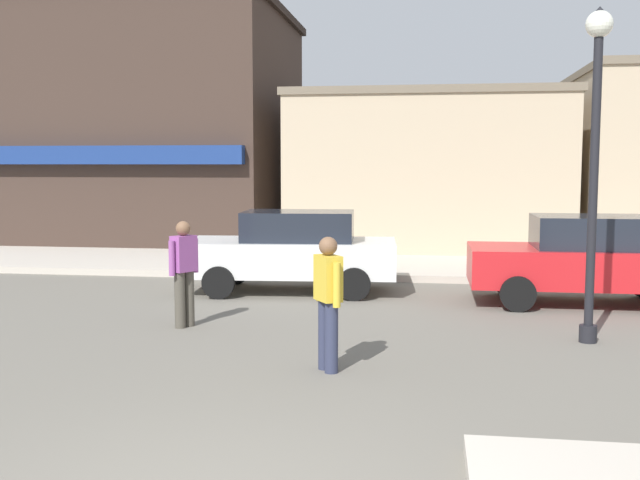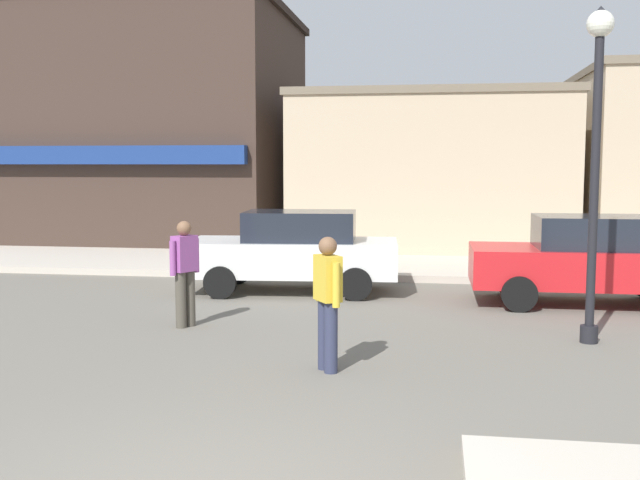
# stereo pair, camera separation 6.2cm
# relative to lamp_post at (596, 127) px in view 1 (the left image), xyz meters

# --- Properties ---
(kerb_far) EXTENTS (80.00, 4.00, 0.15)m
(kerb_far) POSITION_rel_lamp_post_xyz_m (-3.73, 6.88, -2.88)
(kerb_far) COLOR beige
(kerb_far) RESTS_ON ground
(lamp_post) EXTENTS (0.36, 0.36, 4.54)m
(lamp_post) POSITION_rel_lamp_post_xyz_m (0.00, 0.00, 0.00)
(lamp_post) COLOR black
(lamp_post) RESTS_ON ground
(parked_car_nearest) EXTENTS (4.12, 2.11, 1.56)m
(parked_car_nearest) POSITION_rel_lamp_post_xyz_m (-4.79, 3.45, -2.15)
(parked_car_nearest) COLOR white
(parked_car_nearest) RESTS_ON ground
(parked_car_second) EXTENTS (4.01, 1.90, 1.56)m
(parked_car_second) POSITION_rel_lamp_post_xyz_m (0.55, 2.94, -2.15)
(parked_car_second) COLOR red
(parked_car_second) RESTS_ON ground
(pedestrian_crossing_near) EXTENTS (0.38, 0.51, 1.61)m
(pedestrian_crossing_near) POSITION_rel_lamp_post_xyz_m (-3.36, -1.95, -2.09)
(pedestrian_crossing_near) COLOR #2D334C
(pedestrian_crossing_near) RESTS_ON ground
(pedestrian_crossing_far) EXTENTS (0.37, 0.52, 1.61)m
(pedestrian_crossing_far) POSITION_rel_lamp_post_xyz_m (-5.84, 0.12, -2.09)
(pedestrian_crossing_far) COLOR #4C473D
(pedestrian_crossing_far) RESTS_ON ground
(building_corner_shop) EXTENTS (9.47, 8.05, 7.28)m
(building_corner_shop) POSITION_rel_lamp_post_xyz_m (-11.46, 12.66, 0.69)
(building_corner_shop) COLOR #3D2D26
(building_corner_shop) RESTS_ON ground
(building_storefront_left_near) EXTENTS (7.61, 6.01, 4.42)m
(building_storefront_left_near) POSITION_rel_lamp_post_xyz_m (-2.30, 11.37, -0.75)
(building_storefront_left_near) COLOR tan
(building_storefront_left_near) RESTS_ON ground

